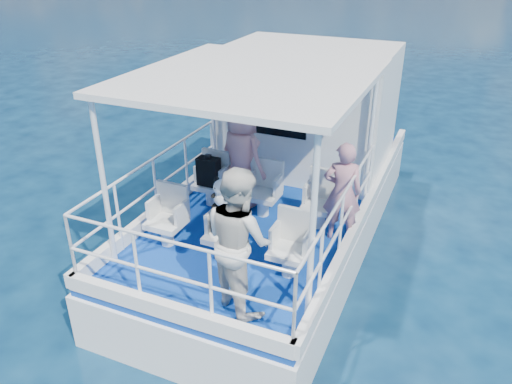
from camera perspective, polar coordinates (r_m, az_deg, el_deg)
ground at (r=8.08m, az=0.20°, el=-8.79°), size 2000.00×2000.00×0.00m
hull at (r=8.85m, az=2.76°, el=-5.31°), size 3.00×7.00×1.60m
deck at (r=8.43m, az=2.89°, el=-0.42°), size 2.90×6.90×0.10m
cabin at (r=9.14m, az=6.00°, el=9.47°), size 2.85×2.00×2.20m
canopy at (r=6.57m, az=-0.46°, el=13.03°), size 3.00×3.20×0.08m
canopy_posts at (r=6.89m, az=-0.60°, el=3.70°), size 2.77×2.97×2.20m
railings at (r=6.89m, az=-1.67°, el=-1.88°), size 2.84×3.59×1.00m
seat_port_fwd at (r=8.01m, az=-5.15°, el=-0.13°), size 0.48×0.46×0.38m
seat_center_fwd at (r=7.66m, az=0.80°, el=-1.35°), size 0.48×0.46×0.38m
seat_stbd_fwd at (r=7.41m, az=7.25°, el=-2.65°), size 0.48×0.46×0.38m
seat_port_aft at (r=7.04m, az=-10.13°, el=-4.55°), size 0.48×0.46×0.38m
seat_center_aft at (r=6.65m, az=-3.55°, el=-6.22°), size 0.48×0.46×0.38m
seat_stbd_aft at (r=6.35m, az=3.80°, el=-7.99°), size 0.48×0.46×0.38m
passenger_port_fwd at (r=7.70m, az=-1.68°, el=4.12°), size 0.73×0.62×1.67m
passenger_stbd_fwd at (r=6.93m, az=9.83°, el=-0.02°), size 0.60×0.47×1.45m
passenger_stbd_aft at (r=5.51m, az=-1.99°, el=-5.50°), size 1.06×1.00×1.73m
backpack_port at (r=7.76m, az=-5.44°, el=2.34°), size 0.34×0.19×0.45m
backpack_center at (r=6.44m, az=-3.59°, el=-3.18°), size 0.29×0.16×0.43m
compact_camera at (r=7.67m, az=-5.50°, el=4.09°), size 0.09×0.06×0.06m
panda at (r=6.24m, az=-3.89°, el=0.01°), size 0.25×0.21×0.38m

